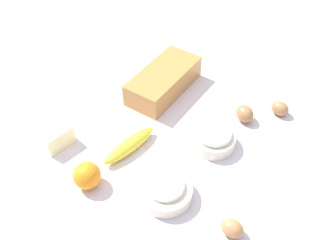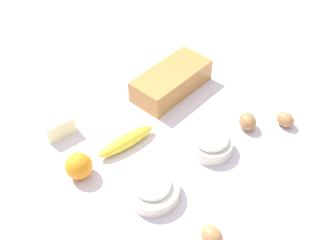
{
  "view_description": "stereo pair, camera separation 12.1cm",
  "coord_description": "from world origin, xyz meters",
  "px_view_note": "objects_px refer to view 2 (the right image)",
  "views": [
    {
      "loc": [
        0.77,
        0.38,
        0.89
      ],
      "look_at": [
        0.0,
        0.0,
        0.04
      ],
      "focal_mm": 42.59,
      "sensor_mm": 36.0,
      "label": 1
    },
    {
      "loc": [
        0.71,
        0.48,
        0.89
      ],
      "look_at": [
        0.0,
        0.0,
        0.04
      ],
      "focal_mm": 42.59,
      "sensor_mm": 36.0,
      "label": 2
    }
  ],
  "objects_px": {
    "loaf_pan": "(172,80)",
    "egg_near_butter": "(211,235)",
    "flour_bowl": "(212,142)",
    "butter_block": "(57,126)",
    "egg_beside_bowl": "(285,120)",
    "sugar_bowl": "(153,189)",
    "egg_loose": "(247,121)",
    "banana": "(126,141)",
    "orange_fruit": "(79,166)"
  },
  "relations": [
    {
      "from": "loaf_pan",
      "to": "butter_block",
      "type": "distance_m",
      "value": 0.4
    },
    {
      "from": "banana",
      "to": "flour_bowl",
      "type": "bearing_deg",
      "value": 120.96
    },
    {
      "from": "loaf_pan",
      "to": "egg_near_butter",
      "type": "xyz_separation_m",
      "value": [
        0.42,
        0.39,
        -0.02
      ]
    },
    {
      "from": "egg_beside_bowl",
      "to": "banana",
      "type": "bearing_deg",
      "value": -45.78
    },
    {
      "from": "sugar_bowl",
      "to": "orange_fruit",
      "type": "distance_m",
      "value": 0.21
    },
    {
      "from": "butter_block",
      "to": "egg_near_butter",
      "type": "xyz_separation_m",
      "value": [
        0.05,
        0.57,
        -0.01
      ]
    },
    {
      "from": "flour_bowl",
      "to": "sugar_bowl",
      "type": "xyz_separation_m",
      "value": [
        0.23,
        -0.05,
        -0.0
      ]
    },
    {
      "from": "flour_bowl",
      "to": "egg_beside_bowl",
      "type": "distance_m",
      "value": 0.26
    },
    {
      "from": "butter_block",
      "to": "egg_beside_bowl",
      "type": "xyz_separation_m",
      "value": [
        -0.42,
        0.56,
        -0.01
      ]
    },
    {
      "from": "loaf_pan",
      "to": "flour_bowl",
      "type": "bearing_deg",
      "value": 64.78
    },
    {
      "from": "flour_bowl",
      "to": "egg_loose",
      "type": "xyz_separation_m",
      "value": [
        -0.14,
        0.05,
        -0.01
      ]
    },
    {
      "from": "egg_near_butter",
      "to": "egg_beside_bowl",
      "type": "relative_size",
      "value": 1.0
    },
    {
      "from": "egg_loose",
      "to": "flour_bowl",
      "type": "bearing_deg",
      "value": -18.57
    },
    {
      "from": "butter_block",
      "to": "egg_near_butter",
      "type": "height_order",
      "value": "butter_block"
    },
    {
      "from": "flour_bowl",
      "to": "egg_near_butter",
      "type": "height_order",
      "value": "flour_bowl"
    },
    {
      "from": "flour_bowl",
      "to": "orange_fruit",
      "type": "relative_size",
      "value": 1.68
    },
    {
      "from": "loaf_pan",
      "to": "egg_near_butter",
      "type": "height_order",
      "value": "loaf_pan"
    },
    {
      "from": "butter_block",
      "to": "egg_beside_bowl",
      "type": "relative_size",
      "value": 1.53
    },
    {
      "from": "banana",
      "to": "egg_loose",
      "type": "bearing_deg",
      "value": 135.77
    },
    {
      "from": "loaf_pan",
      "to": "egg_near_butter",
      "type": "distance_m",
      "value": 0.57
    },
    {
      "from": "egg_loose",
      "to": "loaf_pan",
      "type": "bearing_deg",
      "value": -93.85
    },
    {
      "from": "sugar_bowl",
      "to": "banana",
      "type": "distance_m",
      "value": 0.2
    },
    {
      "from": "loaf_pan",
      "to": "banana",
      "type": "distance_m",
      "value": 0.29
    },
    {
      "from": "egg_near_butter",
      "to": "flour_bowl",
      "type": "bearing_deg",
      "value": -150.33
    },
    {
      "from": "orange_fruit",
      "to": "egg_beside_bowl",
      "type": "bearing_deg",
      "value": 141.9
    },
    {
      "from": "sugar_bowl",
      "to": "egg_near_butter",
      "type": "relative_size",
      "value": 2.41
    },
    {
      "from": "egg_beside_bowl",
      "to": "egg_near_butter",
      "type": "bearing_deg",
      "value": 0.7
    },
    {
      "from": "butter_block",
      "to": "egg_loose",
      "type": "xyz_separation_m",
      "value": [
        -0.34,
        0.47,
        -0.0
      ]
    },
    {
      "from": "egg_beside_bowl",
      "to": "egg_loose",
      "type": "height_order",
      "value": "egg_loose"
    },
    {
      "from": "sugar_bowl",
      "to": "butter_block",
      "type": "distance_m",
      "value": 0.37
    },
    {
      "from": "butter_block",
      "to": "egg_beside_bowl",
      "type": "height_order",
      "value": "butter_block"
    },
    {
      "from": "butter_block",
      "to": "sugar_bowl",
      "type": "bearing_deg",
      "value": 86.09
    },
    {
      "from": "butter_block",
      "to": "banana",
      "type": "bearing_deg",
      "value": 109.77
    },
    {
      "from": "egg_loose",
      "to": "butter_block",
      "type": "bearing_deg",
      "value": -53.72
    },
    {
      "from": "banana",
      "to": "egg_loose",
      "type": "xyz_separation_m",
      "value": [
        -0.27,
        0.26,
        0.01
      ]
    },
    {
      "from": "orange_fruit",
      "to": "egg_loose",
      "type": "xyz_separation_m",
      "value": [
        -0.43,
        0.3,
        -0.01
      ]
    },
    {
      "from": "orange_fruit",
      "to": "flour_bowl",
      "type": "bearing_deg",
      "value": 138.38
    },
    {
      "from": "egg_near_butter",
      "to": "banana",
      "type": "bearing_deg",
      "value": -109.34
    },
    {
      "from": "flour_bowl",
      "to": "loaf_pan",
      "type": "bearing_deg",
      "value": -123.0
    },
    {
      "from": "egg_near_butter",
      "to": "egg_beside_bowl",
      "type": "xyz_separation_m",
      "value": [
        -0.47,
        -0.01,
        0.0
      ]
    },
    {
      "from": "banana",
      "to": "sugar_bowl",
      "type": "bearing_deg",
      "value": 59.41
    },
    {
      "from": "flour_bowl",
      "to": "butter_block",
      "type": "height_order",
      "value": "flour_bowl"
    },
    {
      "from": "banana",
      "to": "butter_block",
      "type": "bearing_deg",
      "value": -70.23
    },
    {
      "from": "banana",
      "to": "egg_near_butter",
      "type": "height_order",
      "value": "egg_near_butter"
    },
    {
      "from": "loaf_pan",
      "to": "flour_bowl",
      "type": "distance_m",
      "value": 0.29
    },
    {
      "from": "loaf_pan",
      "to": "egg_near_butter",
      "type": "relative_size",
      "value": 5.02
    },
    {
      "from": "banana",
      "to": "butter_block",
      "type": "relative_size",
      "value": 2.11
    },
    {
      "from": "banana",
      "to": "egg_near_butter",
      "type": "relative_size",
      "value": 3.23
    },
    {
      "from": "sugar_bowl",
      "to": "egg_near_butter",
      "type": "height_order",
      "value": "sugar_bowl"
    },
    {
      "from": "orange_fruit",
      "to": "egg_near_butter",
      "type": "bearing_deg",
      "value": 94.27
    }
  ]
}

